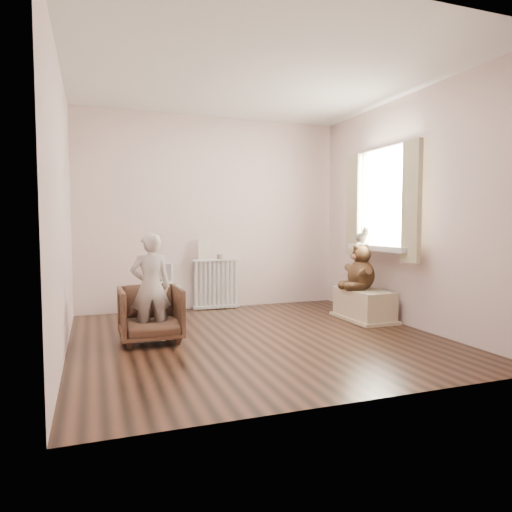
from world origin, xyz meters
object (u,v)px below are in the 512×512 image
object	(u,v)px
teddy_bear	(361,264)
plush_cat	(363,236)
armchair	(151,314)
child	(151,287)
toy_bench	(364,303)
radiator	(216,280)
toy_vanity	(165,292)

from	to	relation	value
teddy_bear	plush_cat	world-z (taller)	plush_cat
armchair	plush_cat	size ratio (longest dim) A/B	2.34
child	teddy_bear	size ratio (longest dim) A/B	1.95
plush_cat	armchair	bearing A→B (deg)	-146.48
plush_cat	teddy_bear	bearing A→B (deg)	-100.90
child	toy_bench	bearing A→B (deg)	-175.83
radiator	armchair	world-z (taller)	radiator
radiator	teddy_bear	world-z (taller)	teddy_bear
toy_vanity	teddy_bear	world-z (taller)	teddy_bear
child	teddy_bear	world-z (taller)	child
radiator	teddy_bear	distance (m)	1.96
radiator	plush_cat	bearing A→B (deg)	-31.57
armchair	toy_vanity	bearing A→B (deg)	75.23
toy_bench	child	bearing A→B (deg)	-174.75
radiator	armchair	size ratio (longest dim) A/B	1.13
armchair	toy_bench	world-z (taller)	armchair
armchair	teddy_bear	world-z (taller)	teddy_bear
toy_vanity	armchair	size ratio (longest dim) A/B	1.05
armchair	plush_cat	xyz separation A→B (m)	(2.69, 0.45, 0.73)
radiator	toy_bench	world-z (taller)	radiator
toy_vanity	child	distance (m)	1.55
radiator	plush_cat	world-z (taller)	plush_cat
radiator	teddy_bear	xyz separation A→B (m)	(1.48, -1.25, 0.28)
toy_vanity	child	bearing A→B (deg)	-103.24
radiator	armchair	xyz separation A→B (m)	(-1.05, -1.46, -0.12)
toy_bench	teddy_bear	size ratio (longest dim) A/B	1.44
armchair	toy_bench	bearing A→B (deg)	3.06
plush_cat	radiator	bearing A→B (deg)	172.46
toy_vanity	teddy_bear	xyz separation A→B (m)	(2.18, -1.22, 0.40)
child	teddy_bear	distance (m)	2.54
toy_bench	toy_vanity	bearing A→B (deg)	150.51
radiator	armchair	bearing A→B (deg)	-125.61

